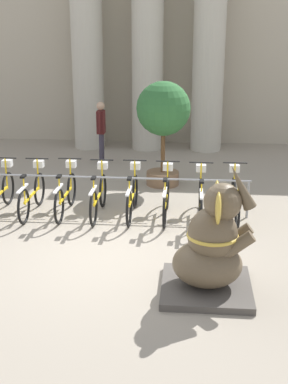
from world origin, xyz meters
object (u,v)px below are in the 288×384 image
bicycle_2 (32,194)px  bicycle_6 (166,197)px  elephant_statue (212,249)px  bicycle_8 (235,199)px  bicycle_5 (132,196)px  bicycle_1 (0,193)px  bicycle_4 (99,195)px  person_pedestrian (101,127)px  bicycle_7 (201,199)px  bicycle_3 (66,194)px  potted_tree (163,115)px

bicycle_2 → bicycle_6: size_ratio=1.00×
elephant_statue → bicycle_8: bearing=79.4°
bicycle_6 → bicycle_5: bearing=178.3°
bicycle_8 → bicycle_6: bearing=-179.8°
bicycle_1 → bicycle_5: (2.68, 0.05, 0.00)m
bicycle_4 → person_pedestrian: person_pedestrian is taller
bicycle_6 → bicycle_7: (0.67, -0.04, 0.00)m
bicycle_5 → bicycle_7: (1.34, -0.06, 0.00)m
bicycle_2 → person_pedestrian: size_ratio=1.08×
bicycle_3 → bicycle_4: bearing=-4.0°
bicycle_5 → bicycle_7: size_ratio=1.00×
bicycle_8 → person_pedestrian: (-3.29, 4.02, 0.57)m
bicycle_3 → elephant_statue: bearing=-46.8°
bicycle_1 → potted_tree: (3.16, 2.18, 1.24)m
bicycle_4 → bicycle_1: bearing=-179.4°
bicycle_5 → bicycle_8: 2.01m
bicycle_3 → elephant_statue: 4.09m
bicycle_4 → bicycle_8: (2.68, 0.01, 0.00)m
bicycle_3 → bicycle_8: bearing=-0.6°
bicycle_1 → bicycle_4: (2.01, 0.02, 0.00)m
bicycle_7 → potted_tree: bearing=111.5°
bicycle_8 → potted_tree: (-1.53, 2.15, 1.24)m
bicycle_6 → bicycle_8: 1.34m
bicycle_3 → bicycle_6: (2.01, -0.04, 0.00)m
bicycle_2 → person_pedestrian: (0.73, 4.04, 0.57)m
bicycle_1 → elephant_statue: 5.07m
bicycle_5 → person_pedestrian: 4.24m
bicycle_3 → person_pedestrian: size_ratio=1.08×
bicycle_8 → bicycle_7: bearing=-176.5°
bicycle_3 → bicycle_6: same height
bicycle_1 → bicycle_7: bearing=-0.1°
bicycle_4 → potted_tree: potted_tree is taller
bicycle_3 → potted_tree: potted_tree is taller
elephant_statue → person_pedestrian: (-2.74, 6.96, 0.33)m
bicycle_1 → bicycle_3: same height
bicycle_7 → person_pedestrian: bearing=122.9°
bicycle_3 → bicycle_5: size_ratio=1.00×
bicycle_1 → bicycle_2: bearing=0.8°
bicycle_3 → bicycle_7: same height
bicycle_7 → potted_tree: (-0.86, 2.19, 1.24)m
bicycle_1 → person_pedestrian: 4.32m
bicycle_5 → bicycle_7: bearing=-2.4°
bicycle_5 → potted_tree: bearing=77.4°
bicycle_3 → bicycle_4: size_ratio=1.00×
bicycle_1 → bicycle_6: bearing=0.4°
bicycle_4 → person_pedestrian: 4.11m
bicycle_4 → potted_tree: 2.74m
bicycle_7 → person_pedestrian: (-2.62, 4.06, 0.57)m
bicycle_1 → bicycle_7: (4.02, -0.01, 0.00)m
bicycle_1 → bicycle_3: 1.34m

